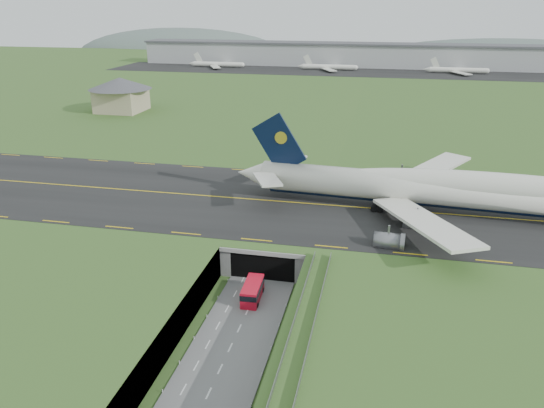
# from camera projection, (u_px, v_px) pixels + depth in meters

# --- Properties ---
(ground) EXTENTS (900.00, 900.00, 0.00)m
(ground) POSITION_uv_depth(u_px,v_px,m) (252.00, 303.00, 90.13)
(ground) COLOR #3B6227
(ground) RESTS_ON ground
(airfield_deck) EXTENTS (800.00, 800.00, 6.00)m
(airfield_deck) POSITION_uv_depth(u_px,v_px,m) (252.00, 287.00, 89.05)
(airfield_deck) COLOR gray
(airfield_deck) RESTS_ON ground
(trench_road) EXTENTS (12.00, 75.00, 0.20)m
(trench_road) POSITION_uv_depth(u_px,v_px,m) (240.00, 327.00, 83.25)
(trench_road) COLOR slate
(trench_road) RESTS_ON ground
(taxiway) EXTENTS (800.00, 44.00, 0.18)m
(taxiway) POSITION_uv_depth(u_px,v_px,m) (288.00, 202.00, 118.06)
(taxiway) COLOR black
(taxiway) RESTS_ON airfield_deck
(tunnel_portal) EXTENTS (17.00, 22.30, 6.00)m
(tunnel_portal) POSITION_uv_depth(u_px,v_px,m) (272.00, 244.00, 104.18)
(tunnel_portal) COLOR gray
(tunnel_portal) RESTS_ON ground
(guideway) EXTENTS (3.00, 53.00, 7.05)m
(guideway) POSITION_uv_depth(u_px,v_px,m) (297.00, 354.00, 68.62)
(guideway) COLOR #A8A8A3
(guideway) RESTS_ON ground
(jumbo_jet) EXTENTS (94.20, 60.53, 20.07)m
(jumbo_jet) POSITION_uv_depth(u_px,v_px,m) (449.00, 190.00, 109.92)
(jumbo_jet) COLOR silver
(jumbo_jet) RESTS_ON ground
(shuttle_tram) EXTENTS (3.17, 7.64, 3.07)m
(shuttle_tram) POSITION_uv_depth(u_px,v_px,m) (252.00, 291.00, 90.50)
(shuttle_tram) COLOR red
(shuttle_tram) RESTS_ON ground
(service_building) EXTENTS (25.06, 25.06, 13.57)m
(service_building) POSITION_uv_depth(u_px,v_px,m) (121.00, 91.00, 212.60)
(service_building) COLOR tan
(service_building) RESTS_ON ground
(cargo_terminal) EXTENTS (320.00, 67.00, 15.60)m
(cargo_terminal) POSITION_uv_depth(u_px,v_px,m) (359.00, 55.00, 358.42)
(cargo_terminal) COLOR #B2B2B2
(cargo_terminal) RESTS_ON ground
(distant_hills) EXTENTS (700.00, 91.00, 60.00)m
(distant_hills) POSITION_uv_depth(u_px,v_px,m) (440.00, 63.00, 471.40)
(distant_hills) COLOR #566860
(distant_hills) RESTS_ON ground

